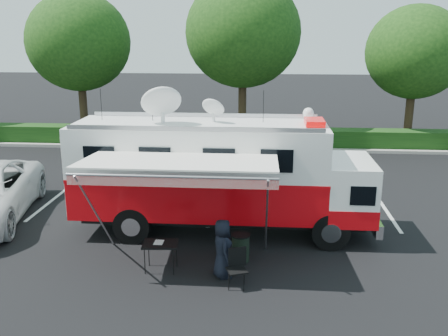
{
  "coord_description": "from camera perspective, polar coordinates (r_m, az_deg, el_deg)",
  "views": [
    {
      "loc": [
        1.2,
        -14.37,
        5.99
      ],
      "look_at": [
        0.0,
        0.5,
        1.9
      ],
      "focal_mm": 40.0,
      "sensor_mm": 36.0,
      "label": 1
    }
  ],
  "objects": [
    {
      "name": "trash_bin",
      "position": [
        13.58,
        1.92,
        -9.07
      ],
      "size": [
        0.5,
        0.5,
        0.76
      ],
      "color": "black",
      "rests_on": "ground_plane"
    },
    {
      "name": "person",
      "position": [
        12.93,
        -0.18,
        -12.26
      ],
      "size": [
        0.69,
        0.86,
        1.52
      ],
      "primitive_type": "imported",
      "rotation": [
        0.0,
        0.0,
        1.88
      ],
      "color": "black",
      "rests_on": "ground_plane"
    },
    {
      "name": "folding_table",
      "position": [
        13.02,
        -7.29,
        -8.71
      ],
      "size": [
        0.94,
        0.7,
        0.77
      ],
      "color": "black",
      "rests_on": "ground_plane"
    },
    {
      "name": "command_truck",
      "position": [
        15.01,
        -0.45,
        -0.67
      ],
      "size": [
        9.02,
        2.48,
        4.33
      ],
      "color": "black",
      "rests_on": "ground_plane"
    },
    {
      "name": "awning",
      "position": [
        12.4,
        -5.23,
        0.29
      ],
      "size": [
        4.92,
        2.55,
        2.97
      ],
      "color": "silver",
      "rests_on": "ground_plane"
    },
    {
      "name": "folding_chair",
      "position": [
        12.29,
        1.5,
        -10.92
      ],
      "size": [
        0.58,
        0.61,
        0.95
      ],
      "color": "black",
      "rests_on": "ground_plane"
    },
    {
      "name": "ground_plane",
      "position": [
        15.62,
        -0.15,
        -7.22
      ],
      "size": [
        120.0,
        120.0,
        0.0
      ],
      "primitive_type": "plane",
      "color": "black",
      "rests_on": "ground"
    },
    {
      "name": "back_border",
      "position": [
        27.3,
        4.62,
        13.21
      ],
      "size": [
        60.0,
        6.14,
        8.87
      ],
      "color": "#9E998E",
      "rests_on": "ground_plane"
    },
    {
      "name": "stall_lines",
      "position": [
        18.46,
        -0.92,
        -3.6
      ],
      "size": [
        24.12,
        5.5,
        0.01
      ],
      "color": "silver",
      "rests_on": "ground_plane"
    }
  ]
}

